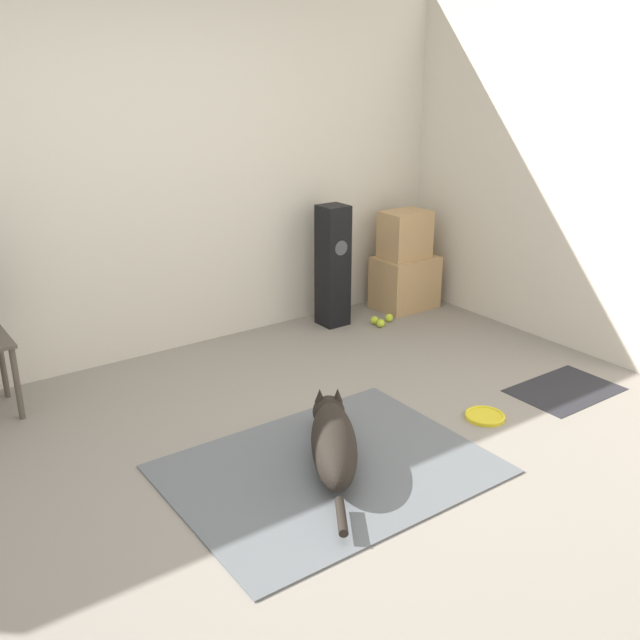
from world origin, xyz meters
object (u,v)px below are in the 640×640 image
(frisbee, at_px, (485,416))
(tennis_ball_near_speaker, at_px, (381,323))
(cardboard_box_upper, at_px, (405,235))
(tennis_ball_loose_on_carpet, at_px, (389,318))
(tennis_ball_by_boxes, at_px, (374,320))
(dog, at_px, (333,440))
(floor_speaker, at_px, (333,266))
(cardboard_box_lower, at_px, (405,282))

(frisbee, relative_size, tennis_ball_near_speaker, 3.60)
(cardboard_box_upper, xyz_separation_m, tennis_ball_loose_on_carpet, (-0.32, -0.21, -0.60))
(frisbee, distance_m, tennis_ball_by_boxes, 1.67)
(tennis_ball_near_speaker, bearing_deg, tennis_ball_loose_on_carpet, 22.16)
(dog, bearing_deg, frisbee, -6.47)
(tennis_ball_by_boxes, bearing_deg, floor_speaker, 141.88)
(floor_speaker, bearing_deg, cardboard_box_upper, -2.08)
(floor_speaker, xyz_separation_m, tennis_ball_loose_on_carpet, (0.40, -0.23, -0.44))
(dog, relative_size, tennis_ball_near_speaker, 15.15)
(tennis_ball_by_boxes, distance_m, tennis_ball_loose_on_carpet, 0.13)
(cardboard_box_lower, relative_size, cardboard_box_upper, 1.29)
(frisbee, relative_size, tennis_ball_loose_on_carpet, 3.60)
(cardboard_box_lower, distance_m, tennis_ball_near_speaker, 0.57)
(tennis_ball_near_speaker, bearing_deg, cardboard_box_lower, 28.50)
(cardboard_box_upper, relative_size, tennis_ball_by_boxes, 5.86)
(floor_speaker, distance_m, tennis_ball_loose_on_carpet, 0.64)
(frisbee, bearing_deg, cardboard_box_lower, 61.99)
(tennis_ball_by_boxes, bearing_deg, tennis_ball_loose_on_carpet, -10.97)
(floor_speaker, bearing_deg, cardboard_box_lower, -2.29)
(cardboard_box_upper, height_order, tennis_ball_near_speaker, cardboard_box_upper)
(dog, xyz_separation_m, frisbee, (1.03, -0.12, -0.13))
(dog, xyz_separation_m, cardboard_box_lower, (1.98, 1.66, 0.08))
(cardboard_box_upper, distance_m, floor_speaker, 0.74)
(dog, relative_size, cardboard_box_lower, 2.00)
(tennis_ball_loose_on_carpet, bearing_deg, cardboard_box_upper, 32.60)
(cardboard_box_upper, bearing_deg, frisbee, -117.51)
(cardboard_box_upper, relative_size, floor_speaker, 0.41)
(dog, height_order, frisbee, dog)
(frisbee, distance_m, floor_speaker, 1.88)
(cardboard_box_lower, xyz_separation_m, cardboard_box_upper, (-0.02, 0.00, 0.41))
(dog, bearing_deg, tennis_ball_by_boxes, 44.54)
(frisbee, bearing_deg, tennis_ball_loose_on_carpet, 68.99)
(frisbee, bearing_deg, tennis_ball_by_boxes, 73.50)
(tennis_ball_by_boxes, bearing_deg, frisbee, -106.50)
(dog, distance_m, floor_speaker, 2.13)
(tennis_ball_near_speaker, distance_m, tennis_ball_loose_on_carpet, 0.14)
(cardboard_box_lower, xyz_separation_m, tennis_ball_by_boxes, (-0.47, -0.18, -0.19))
(cardboard_box_lower, xyz_separation_m, tennis_ball_loose_on_carpet, (-0.34, -0.20, -0.19))
(cardboard_box_lower, distance_m, tennis_ball_by_boxes, 0.54)
(tennis_ball_by_boxes, xyz_separation_m, tennis_ball_loose_on_carpet, (0.13, -0.03, 0.00))
(floor_speaker, bearing_deg, dog, -126.34)
(tennis_ball_by_boxes, bearing_deg, dog, -135.46)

